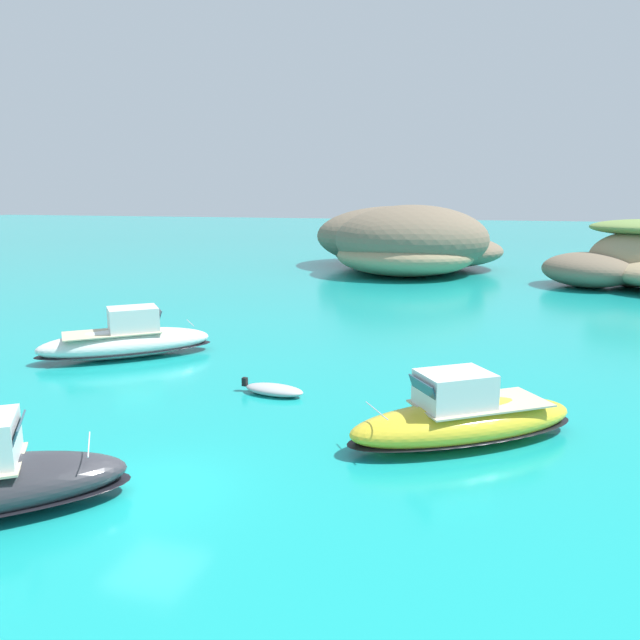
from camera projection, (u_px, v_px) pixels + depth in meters
ground_plane at (152, 491)px, 17.20m from camera, size 400.00×400.00×0.00m
islet_large at (405, 244)px, 68.03m from camera, size 26.88×30.02×7.21m
motorboat_yellow at (463, 418)px, 20.44m from camera, size 8.23×6.97×2.47m
motorboat_white at (127, 341)px, 31.26m from camera, size 8.27×7.70×2.57m
dinghy_tender at (274, 390)px, 25.41m from camera, size 2.85×1.33×0.58m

